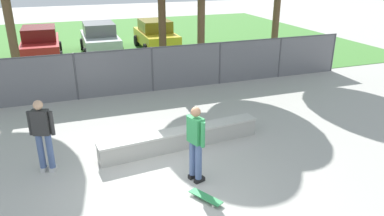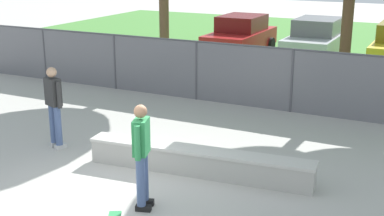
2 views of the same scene
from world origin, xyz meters
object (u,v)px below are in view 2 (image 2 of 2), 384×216
object	(u,v)px
concrete_ledge	(198,161)
skateboarder	(142,152)
car_silver	(316,39)
car_red	(241,36)
bystander	(54,104)

from	to	relation	value
concrete_ledge	skateboarder	distance (m)	1.86
car_silver	car_red	bearing A→B (deg)	-172.37
concrete_ledge	bystander	bearing A→B (deg)	-178.53
bystander	car_red	bearing A→B (deg)	91.50
concrete_ledge	car_silver	world-z (taller)	car_silver
car_silver	bystander	xyz separation A→B (m)	(-2.74, -12.32, 0.17)
car_red	car_silver	size ratio (longest dim) A/B	1.00
car_silver	bystander	world-z (taller)	bystander
skateboarder	car_red	bearing A→B (deg)	104.61
car_silver	bystander	distance (m)	12.62
car_silver	skateboarder	bearing A→B (deg)	-88.08
concrete_ledge	car_red	size ratio (longest dim) A/B	1.08
skateboarder	car_red	xyz separation A→B (m)	(-3.52, 13.51, -0.17)
skateboarder	car_silver	size ratio (longest dim) A/B	0.43
skateboarder	car_red	size ratio (longest dim) A/B	0.43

